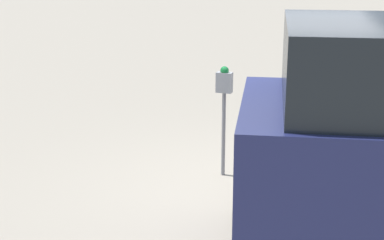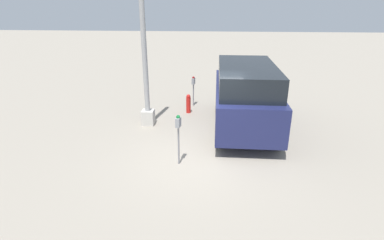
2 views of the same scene
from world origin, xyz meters
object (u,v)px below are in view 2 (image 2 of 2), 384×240
Objects in this scene: parking_meter_far at (193,84)px; lamp_post at (146,75)px; parking_meter_near at (178,128)px; parked_van at (245,95)px; fire_hydrant at (188,104)px.

parking_meter_far is 0.24× the size of lamp_post.
lamp_post is at bearing 39.20° from parking_meter_near.
parked_van is 2.68m from fire_hydrant.
parking_meter_near reaches higher than parking_meter_far.
parking_meter_near is 0.27× the size of lamp_post.
parking_meter_far is at bearing 40.65° from parked_van.
fire_hydrant is at bearing 12.78° from parking_meter_near.
lamp_post reaches higher than fire_hydrant.
parked_van reaches higher than fire_hydrant.
lamp_post reaches higher than parked_van.
parking_meter_far reaches higher than fire_hydrant.
lamp_post is at bearing 89.57° from parked_van.
parked_van reaches higher than parking_meter_far.
parking_meter_far is at bearing 11.01° from parking_meter_near.
lamp_post is 3.55m from parked_van.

